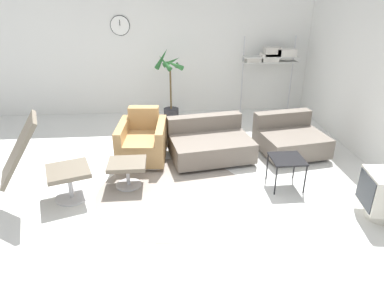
{
  "coord_description": "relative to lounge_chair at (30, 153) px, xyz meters",
  "views": [
    {
      "loc": [
        -0.17,
        -4.37,
        2.56
      ],
      "look_at": [
        0.2,
        0.06,
        0.55
      ],
      "focal_mm": 32.0,
      "sensor_mm": 36.0,
      "label": 1
    }
  ],
  "objects": [
    {
      "name": "couch_low",
      "position": [
        2.37,
        1.2,
        -0.51
      ],
      "size": [
        1.41,
        1.14,
        0.63
      ],
      "rotation": [
        0.0,
        0.0,
        3.3
      ],
      "color": "black",
      "rests_on": "ground_plane"
    },
    {
      "name": "ottoman",
      "position": [
        1.1,
        0.38,
        -0.46
      ],
      "size": [
        0.52,
        0.44,
        0.38
      ],
      "color": "#BCBCC1",
      "rests_on": "ground_plane"
    },
    {
      "name": "side_table",
      "position": [
        3.31,
        0.19,
        -0.35
      ],
      "size": [
        0.45,
        0.45,
        0.44
      ],
      "color": "black",
      "rests_on": "ground_plane"
    },
    {
      "name": "potted_plant",
      "position": [
        1.78,
        2.99,
        -0.14
      ],
      "size": [
        0.61,
        0.62,
        1.5
      ],
      "color": "#333338",
      "rests_on": "ground_plane"
    },
    {
      "name": "round_rug",
      "position": [
        1.72,
        0.13,
        -0.74
      ],
      "size": [
        2.09,
        2.09,
        0.01
      ],
      "color": "gray",
      "rests_on": "ground_plane"
    },
    {
      "name": "lounge_chair",
      "position": [
        0.0,
        0.0,
        0.0
      ],
      "size": [
        1.21,
        0.84,
        1.29
      ],
      "rotation": [
        0.0,
        0.0,
        -1.23
      ],
      "color": "#BCBCC1",
      "rests_on": "ground_plane"
    },
    {
      "name": "armchair_red",
      "position": [
        1.28,
        1.22,
        -0.45
      ],
      "size": [
        0.8,
        0.95,
        0.8
      ],
      "rotation": [
        0.0,
        0.0,
        3.06
      ],
      "color": "silver",
      "rests_on": "ground_plane"
    },
    {
      "name": "ground_plane",
      "position": [
        1.82,
        0.48,
        -0.74
      ],
      "size": [
        12.0,
        12.0,
        0.0
      ],
      "primitive_type": "plane",
      "color": "silver"
    },
    {
      "name": "wall_back",
      "position": [
        1.82,
        3.63,
        0.66
      ],
      "size": [
        12.0,
        0.09,
        2.8
      ],
      "color": "silver",
      "rests_on": "ground_plane"
    },
    {
      "name": "couch_second",
      "position": [
        3.76,
        1.28,
        -0.51
      ],
      "size": [
        1.16,
        1.1,
        0.63
      ],
      "rotation": [
        0.0,
        0.0,
        3.3
      ],
      "color": "black",
      "rests_on": "ground_plane"
    },
    {
      "name": "shelf_unit",
      "position": [
        3.94,
        3.3,
        0.52
      ],
      "size": [
        1.16,
        0.28,
        1.68
      ],
      "color": "#BCBCC1",
      "rests_on": "ground_plane"
    }
  ]
}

